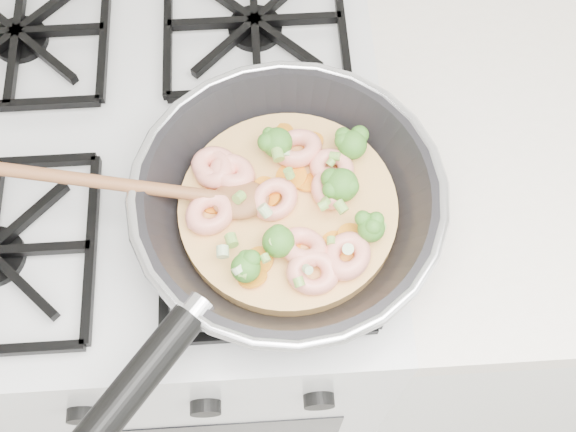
{
  "coord_description": "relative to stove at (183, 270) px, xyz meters",
  "views": [
    {
      "loc": [
        0.15,
        1.23,
        1.64
      ],
      "look_at": [
        0.18,
        1.57,
        0.93
      ],
      "focal_mm": 45.01,
      "sensor_mm": 36.0,
      "label": 1
    }
  ],
  "objects": [
    {
      "name": "stove",
      "position": [
        0.0,
        0.0,
        0.0
      ],
      "size": [
        0.6,
        0.6,
        0.92
      ],
      "color": "silver",
      "rests_on": "ground"
    },
    {
      "name": "skillet",
      "position": [
        0.17,
        -0.14,
        0.5
      ],
      "size": [
        0.46,
        0.45,
        0.1
      ],
      "rotation": [
        0.0,
        0.0,
        0.03
      ],
      "color": "black",
      "rests_on": "stove"
    }
  ]
}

